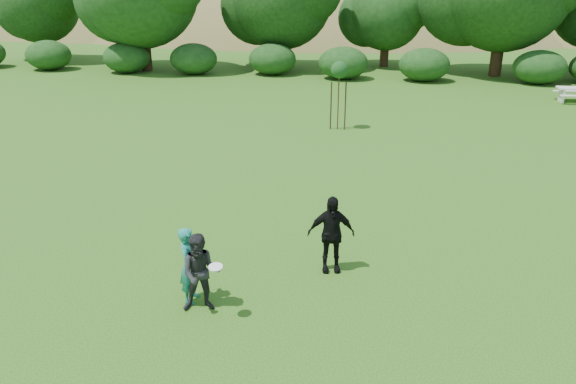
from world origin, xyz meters
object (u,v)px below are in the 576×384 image
player_black (331,234)px  sapling (339,72)px  player_teal (190,265)px  player_grey (201,273)px  picnic_table (576,92)px

player_black → sapling: size_ratio=0.62×
sapling → player_teal: bearing=-99.0°
player_grey → picnic_table: 25.09m
player_grey → player_black: player_black is taller
sapling → player_black: bearing=-87.6°
player_teal → player_grey: (0.31, -0.28, 0.00)m
sapling → picnic_table: size_ratio=1.58×
player_grey → sapling: (1.87, 14.08, 1.61)m
player_grey → picnic_table: (13.63, 21.06, -0.29)m
sapling → picnic_table: bearing=30.7°
player_grey → sapling: sapling is taller
player_grey → player_black: bearing=26.0°
picnic_table → player_teal: bearing=-123.9°
player_black → picnic_table: 22.21m
player_grey → player_black: 3.05m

